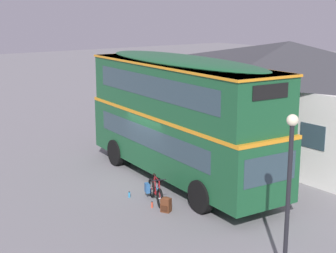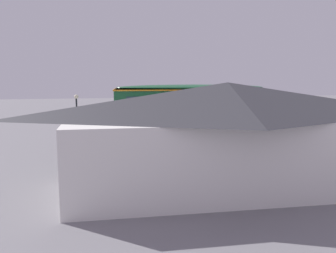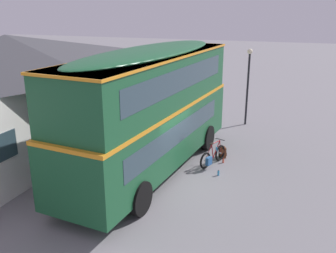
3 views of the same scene
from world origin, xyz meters
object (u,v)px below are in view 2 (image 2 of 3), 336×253
double_decker_bus (190,118)px  touring_bicycle (165,147)px  backpack_on_ground (152,148)px  street_lamp (77,117)px  water_bottle_blue_sports (176,149)px  water_bottle_red_squeeze (159,150)px

double_decker_bus → touring_bicycle: size_ratio=6.08×
double_decker_bus → backpack_on_ground: (2.19, -2.33, -2.38)m
backpack_on_ground → street_lamp: bearing=-2.4°
double_decker_bus → water_bottle_blue_sports: double_decker_bus is taller
water_bottle_red_squeeze → street_lamp: bearing=-0.6°
double_decker_bus → backpack_on_ground: 3.99m
water_bottle_red_squeeze → street_lamp: street_lamp is taller
double_decker_bus → water_bottle_red_squeeze: (1.63, -2.49, -2.54)m
water_bottle_blue_sports → street_lamp: bearing=0.1°
touring_bicycle → street_lamp: 6.40m
touring_bicycle → water_bottle_blue_sports: size_ratio=7.80×
touring_bicycle → backpack_on_ground: (0.94, -0.23, -0.11)m
water_bottle_blue_sports → water_bottle_red_squeeze: 1.26m
double_decker_bus → backpack_on_ground: double_decker_bus is taller
double_decker_bus → water_bottle_blue_sports: size_ratio=47.38×
touring_bicycle → water_bottle_red_squeeze: 0.60m
double_decker_bus → water_bottle_blue_sports: 3.63m
backpack_on_ground → street_lamp: (5.06, -0.21, 2.31)m
double_decker_bus → backpack_on_ground: size_ratio=19.90×
water_bottle_blue_sports → water_bottle_red_squeeze: bearing=3.3°
water_bottle_blue_sports → street_lamp: (6.88, 0.01, 2.47)m
double_decker_bus → street_lamp: size_ratio=2.47×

